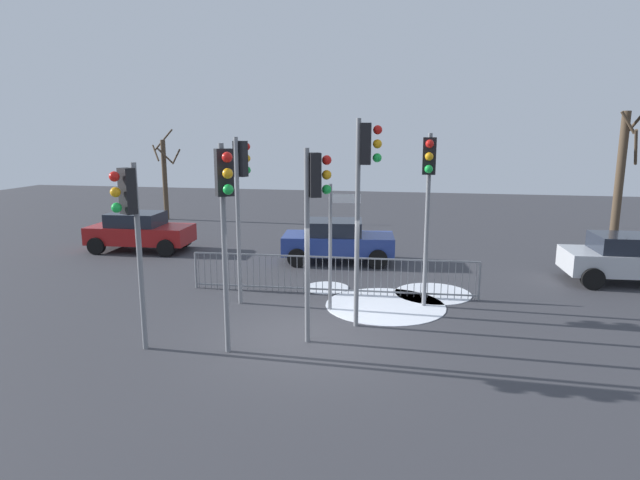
{
  "coord_description": "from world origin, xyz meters",
  "views": [
    {
      "loc": [
        2.34,
        -11.01,
        4.45
      ],
      "look_at": [
        -0.13,
        2.1,
        1.77
      ],
      "focal_mm": 30.18,
      "sensor_mm": 36.0,
      "label": 1
    }
  ],
  "objects_px": {
    "traffic_light_foreground_right": "(364,177)",
    "car_red_mid": "(140,231)",
    "traffic_light_rear_left": "(428,182)",
    "bare_tree_left": "(621,172)",
    "traffic_light_mid_left": "(314,202)",
    "direction_sign_post": "(333,241)",
    "traffic_light_foreground_left": "(225,203)",
    "traffic_light_rear_right": "(130,215)",
    "car_silver_far": "(630,258)",
    "traffic_light_mid_right": "(241,183)",
    "bare_tree_centre": "(165,176)",
    "car_blue_near": "(337,240)"
  },
  "relations": [
    {
      "from": "traffic_light_mid_right",
      "to": "car_silver_far",
      "type": "distance_m",
      "value": 11.68
    },
    {
      "from": "traffic_light_rear_left",
      "to": "car_red_mid",
      "type": "bearing_deg",
      "value": -23.11
    },
    {
      "from": "car_blue_near",
      "to": "traffic_light_rear_right",
      "type": "bearing_deg",
      "value": -115.06
    },
    {
      "from": "car_red_mid",
      "to": "traffic_light_foreground_left",
      "type": "bearing_deg",
      "value": -55.28
    },
    {
      "from": "bare_tree_centre",
      "to": "bare_tree_left",
      "type": "bearing_deg",
      "value": -3.02
    },
    {
      "from": "bare_tree_left",
      "to": "traffic_light_foreground_left",
      "type": "bearing_deg",
      "value": -128.92
    },
    {
      "from": "traffic_light_foreground_left",
      "to": "direction_sign_post",
      "type": "bearing_deg",
      "value": -153.0
    },
    {
      "from": "traffic_light_mid_right",
      "to": "traffic_light_mid_left",
      "type": "bearing_deg",
      "value": -24.38
    },
    {
      "from": "traffic_light_foreground_left",
      "to": "bare_tree_centre",
      "type": "xyz_separation_m",
      "value": [
        -9.21,
        15.9,
        -0.88
      ]
    },
    {
      "from": "direction_sign_post",
      "to": "car_blue_near",
      "type": "distance_m",
      "value": 5.29
    },
    {
      "from": "direction_sign_post",
      "to": "traffic_light_rear_right",
      "type": "bearing_deg",
      "value": -139.0
    },
    {
      "from": "traffic_light_mid_left",
      "to": "car_red_mid",
      "type": "bearing_deg",
      "value": -155.02
    },
    {
      "from": "traffic_light_mid_left",
      "to": "traffic_light_mid_right",
      "type": "distance_m",
      "value": 3.36
    },
    {
      "from": "car_blue_near",
      "to": "car_silver_far",
      "type": "distance_m",
      "value": 9.06
    },
    {
      "from": "car_silver_far",
      "to": "car_red_mid",
      "type": "bearing_deg",
      "value": 172.0
    },
    {
      "from": "traffic_light_mid_right",
      "to": "bare_tree_centre",
      "type": "height_order",
      "value": "bare_tree_centre"
    },
    {
      "from": "traffic_light_rear_right",
      "to": "car_blue_near",
      "type": "bearing_deg",
      "value": -78.35
    },
    {
      "from": "traffic_light_rear_left",
      "to": "traffic_light_rear_right",
      "type": "bearing_deg",
      "value": 35.87
    },
    {
      "from": "direction_sign_post",
      "to": "car_red_mid",
      "type": "bearing_deg",
      "value": 144.05
    },
    {
      "from": "car_silver_far",
      "to": "bare_tree_left",
      "type": "bearing_deg",
      "value": 72.09
    },
    {
      "from": "traffic_light_rear_right",
      "to": "direction_sign_post",
      "type": "bearing_deg",
      "value": -106.45
    },
    {
      "from": "traffic_light_mid_left",
      "to": "car_blue_near",
      "type": "height_order",
      "value": "traffic_light_mid_left"
    },
    {
      "from": "traffic_light_foreground_right",
      "to": "direction_sign_post",
      "type": "bearing_deg",
      "value": -142.48
    },
    {
      "from": "car_red_mid",
      "to": "bare_tree_centre",
      "type": "bearing_deg",
      "value": 105.74
    },
    {
      "from": "traffic_light_mid_right",
      "to": "car_red_mid",
      "type": "xyz_separation_m",
      "value": [
        -5.92,
        5.32,
        -2.41
      ]
    },
    {
      "from": "traffic_light_mid_left",
      "to": "traffic_light_rear_right",
      "type": "height_order",
      "value": "traffic_light_mid_left"
    },
    {
      "from": "traffic_light_rear_left",
      "to": "bare_tree_left",
      "type": "distance_m",
      "value": 13.66
    },
    {
      "from": "car_red_mid",
      "to": "car_silver_far",
      "type": "distance_m",
      "value": 16.73
    },
    {
      "from": "traffic_light_mid_left",
      "to": "car_silver_far",
      "type": "bearing_deg",
      "value": 104.41
    },
    {
      "from": "traffic_light_foreground_right",
      "to": "car_silver_far",
      "type": "bearing_deg",
      "value": 121.63
    },
    {
      "from": "traffic_light_mid_left",
      "to": "direction_sign_post",
      "type": "height_order",
      "value": "traffic_light_mid_left"
    },
    {
      "from": "traffic_light_foreground_left",
      "to": "traffic_light_rear_left",
      "type": "bearing_deg",
      "value": -172.04
    },
    {
      "from": "traffic_light_mid_right",
      "to": "bare_tree_centre",
      "type": "bearing_deg",
      "value": 144.12
    },
    {
      "from": "traffic_light_mid_left",
      "to": "traffic_light_rear_right",
      "type": "distance_m",
      "value": 3.67
    },
    {
      "from": "traffic_light_foreground_left",
      "to": "traffic_light_rear_right",
      "type": "distance_m",
      "value": 1.95
    },
    {
      "from": "traffic_light_foreground_left",
      "to": "bare_tree_left",
      "type": "height_order",
      "value": "bare_tree_left"
    },
    {
      "from": "traffic_light_mid_left",
      "to": "traffic_light_foreground_left",
      "type": "xyz_separation_m",
      "value": [
        -1.55,
        -1.0,
        0.07
      ]
    },
    {
      "from": "car_silver_far",
      "to": "bare_tree_centre",
      "type": "relative_size",
      "value": 0.84
    },
    {
      "from": "car_blue_near",
      "to": "bare_tree_centre",
      "type": "relative_size",
      "value": 0.86
    },
    {
      "from": "car_blue_near",
      "to": "bare_tree_centre",
      "type": "xyz_separation_m",
      "value": [
        -10.13,
        7.61,
        1.46
      ]
    },
    {
      "from": "car_silver_far",
      "to": "traffic_light_foreground_right",
      "type": "bearing_deg",
      "value": -148.53
    },
    {
      "from": "traffic_light_rear_left",
      "to": "bare_tree_centre",
      "type": "relative_size",
      "value": 0.96
    },
    {
      "from": "traffic_light_rear_right",
      "to": "bare_tree_left",
      "type": "height_order",
      "value": "bare_tree_left"
    },
    {
      "from": "direction_sign_post",
      "to": "car_silver_far",
      "type": "distance_m",
      "value": 9.33
    },
    {
      "from": "traffic_light_rear_left",
      "to": "car_silver_far",
      "type": "height_order",
      "value": "traffic_light_rear_left"
    },
    {
      "from": "traffic_light_foreground_right",
      "to": "car_silver_far",
      "type": "relative_size",
      "value": 1.22
    },
    {
      "from": "car_red_mid",
      "to": "car_blue_near",
      "type": "bearing_deg",
      "value": -6.13
    },
    {
      "from": "traffic_light_foreground_right",
      "to": "car_red_mid",
      "type": "xyz_separation_m",
      "value": [
        -9.22,
        6.57,
        -2.71
      ]
    },
    {
      "from": "traffic_light_rear_right",
      "to": "car_red_mid",
      "type": "height_order",
      "value": "traffic_light_rear_right"
    },
    {
      "from": "direction_sign_post",
      "to": "car_red_mid",
      "type": "height_order",
      "value": "direction_sign_post"
    }
  ]
}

